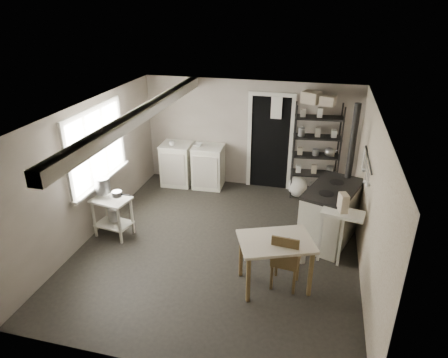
% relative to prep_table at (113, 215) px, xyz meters
% --- Properties ---
extents(floor, '(5.00, 5.00, 0.00)m').
position_rel_prep_table_xyz_m(floor, '(1.87, 0.11, -0.40)').
color(floor, black).
rests_on(floor, ground).
extents(ceiling, '(5.00, 5.00, 0.00)m').
position_rel_prep_table_xyz_m(ceiling, '(1.87, 0.11, 1.90)').
color(ceiling, beige).
rests_on(ceiling, wall_back).
extents(wall_back, '(4.50, 0.02, 2.30)m').
position_rel_prep_table_xyz_m(wall_back, '(1.87, 2.61, 0.75)').
color(wall_back, gray).
rests_on(wall_back, ground).
extents(wall_front, '(4.50, 0.02, 2.30)m').
position_rel_prep_table_xyz_m(wall_front, '(1.87, -2.39, 0.75)').
color(wall_front, gray).
rests_on(wall_front, ground).
extents(wall_left, '(0.02, 5.00, 2.30)m').
position_rel_prep_table_xyz_m(wall_left, '(-0.38, 0.11, 0.75)').
color(wall_left, gray).
rests_on(wall_left, ground).
extents(wall_right, '(0.02, 5.00, 2.30)m').
position_rel_prep_table_xyz_m(wall_right, '(4.12, 0.11, 0.75)').
color(wall_right, gray).
rests_on(wall_right, ground).
extents(window, '(0.12, 1.76, 1.28)m').
position_rel_prep_table_xyz_m(window, '(-0.35, 0.31, 1.10)').
color(window, silver).
rests_on(window, wall_left).
extents(doorway, '(0.96, 0.10, 2.08)m').
position_rel_prep_table_xyz_m(doorway, '(2.32, 2.58, 0.60)').
color(doorway, silver).
rests_on(doorway, ground).
extents(ceiling_beam, '(0.18, 5.00, 0.18)m').
position_rel_prep_table_xyz_m(ceiling_beam, '(0.67, 0.11, 1.80)').
color(ceiling_beam, silver).
rests_on(ceiling_beam, ceiling).
extents(wallpaper_panel, '(0.01, 5.00, 2.30)m').
position_rel_prep_table_xyz_m(wallpaper_panel, '(4.11, 0.11, 0.75)').
color(wallpaper_panel, beige).
rests_on(wallpaper_panel, wall_right).
extents(utensil_rail, '(0.06, 1.20, 0.44)m').
position_rel_prep_table_xyz_m(utensil_rail, '(4.06, 0.71, 1.15)').
color(utensil_rail, '#B4B3B6').
rests_on(utensil_rail, wall_right).
extents(prep_table, '(0.68, 0.53, 0.71)m').
position_rel_prep_table_xyz_m(prep_table, '(0.00, 0.00, 0.00)').
color(prep_table, silver).
rests_on(prep_table, ground).
extents(stockpot, '(0.31, 0.31, 0.27)m').
position_rel_prep_table_xyz_m(stockpot, '(-0.13, 0.01, 0.54)').
color(stockpot, '#B4B3B6').
rests_on(stockpot, prep_table).
extents(saucepan, '(0.21, 0.21, 0.09)m').
position_rel_prep_table_xyz_m(saucepan, '(0.16, -0.06, 0.45)').
color(saucepan, '#B4B3B6').
rests_on(saucepan, prep_table).
extents(bucket, '(0.24, 0.24, 0.22)m').
position_rel_prep_table_xyz_m(bucket, '(-0.01, 0.04, -0.02)').
color(bucket, '#B4B3B6').
rests_on(bucket, prep_table).
extents(base_cabinets, '(1.44, 0.67, 0.93)m').
position_rel_prep_table_xyz_m(base_cabinets, '(0.69, 2.29, 0.06)').
color(base_cabinets, beige).
rests_on(base_cabinets, ground).
extents(mixing_bowl, '(0.28, 0.28, 0.06)m').
position_rel_prep_table_xyz_m(mixing_bowl, '(0.83, 2.27, 0.55)').
color(mixing_bowl, silver).
rests_on(mixing_bowl, base_cabinets).
extents(counter_cup, '(0.15, 0.15, 0.09)m').
position_rel_prep_table_xyz_m(counter_cup, '(0.29, 2.17, 0.57)').
color(counter_cup, silver).
rests_on(counter_cup, base_cabinets).
extents(shelf_rack, '(0.96, 0.46, 1.95)m').
position_rel_prep_table_xyz_m(shelf_rack, '(3.27, 2.37, 0.55)').
color(shelf_rack, black).
rests_on(shelf_rack, ground).
extents(shelf_jar, '(0.10, 0.10, 0.18)m').
position_rel_prep_table_xyz_m(shelf_jar, '(2.97, 2.42, 0.96)').
color(shelf_jar, silver).
rests_on(shelf_jar, shelf_rack).
extents(storage_box_a, '(0.40, 0.38, 0.22)m').
position_rel_prep_table_xyz_m(storage_box_a, '(3.09, 2.41, 1.61)').
color(storage_box_a, beige).
rests_on(storage_box_a, shelf_rack).
extents(storage_box_b, '(0.33, 0.31, 0.18)m').
position_rel_prep_table_xyz_m(storage_box_b, '(3.40, 2.32, 1.59)').
color(storage_box_b, beige).
rests_on(storage_box_b, shelf_rack).
extents(stove, '(1.06, 1.40, 0.98)m').
position_rel_prep_table_xyz_m(stove, '(3.62, 0.78, 0.04)').
color(stove, beige).
rests_on(stove, ground).
extents(stovepipe, '(0.12, 0.12, 1.55)m').
position_rel_prep_table_xyz_m(stovepipe, '(3.86, 1.25, 1.19)').
color(stovepipe, black).
rests_on(stovepipe, stove).
extents(side_ledge, '(0.67, 0.45, 0.95)m').
position_rel_prep_table_xyz_m(side_ledge, '(3.76, 0.04, 0.03)').
color(side_ledge, silver).
rests_on(side_ledge, ground).
extents(oats_box, '(0.16, 0.21, 0.28)m').
position_rel_prep_table_xyz_m(oats_box, '(3.75, 0.07, 0.61)').
color(oats_box, beige).
rests_on(oats_box, side_ledge).
extents(work_table, '(1.20, 1.03, 0.77)m').
position_rel_prep_table_xyz_m(work_table, '(2.88, -0.66, -0.02)').
color(work_table, beige).
rests_on(work_table, ground).
extents(table_cup, '(0.12, 0.12, 0.10)m').
position_rel_prep_table_xyz_m(table_cup, '(3.05, -0.75, 0.41)').
color(table_cup, silver).
rests_on(table_cup, work_table).
extents(chair, '(0.41, 0.42, 0.90)m').
position_rel_prep_table_xyz_m(chair, '(3.03, -0.62, 0.08)').
color(chair, brown).
rests_on(chair, ground).
extents(flour_sack, '(0.44, 0.39, 0.46)m').
position_rel_prep_table_xyz_m(flour_sack, '(2.98, 2.25, -0.16)').
color(flour_sack, white).
rests_on(flour_sack, ground).
extents(floor_crock, '(0.15, 0.15, 0.15)m').
position_rel_prep_table_xyz_m(floor_crock, '(3.24, -0.01, -0.33)').
color(floor_crock, silver).
rests_on(floor_crock, ground).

